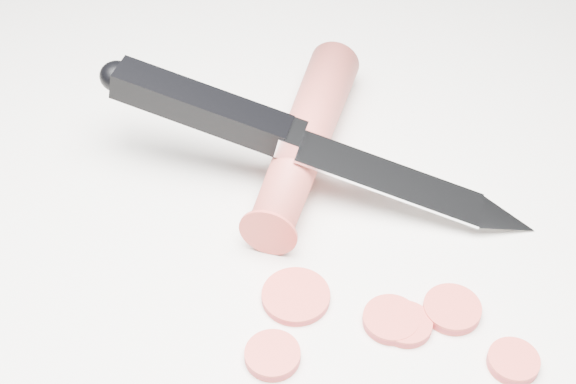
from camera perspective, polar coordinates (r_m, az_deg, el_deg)
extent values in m
plane|color=silver|center=(0.52, 5.90, -4.02)|extent=(2.40, 2.40, 0.00)
cylinder|color=#BA4138|center=(0.56, 1.25, 3.86)|extent=(0.11, 0.18, 0.03)
cylinder|color=red|center=(0.48, 15.72, -11.52)|extent=(0.03, 0.03, 0.01)
cylinder|color=red|center=(0.49, 11.59, -8.17)|extent=(0.03, 0.03, 0.01)
cylinder|color=red|center=(0.48, 7.33, -8.98)|extent=(0.03, 0.03, 0.01)
cylinder|color=red|center=(0.46, -1.11, -11.53)|extent=(0.03, 0.03, 0.01)
cylinder|color=red|center=(0.48, 8.37, -9.28)|extent=(0.03, 0.03, 0.01)
cylinder|color=red|center=(0.49, 0.56, -7.42)|extent=(0.04, 0.04, 0.01)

